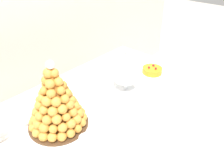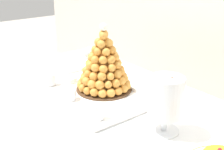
# 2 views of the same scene
# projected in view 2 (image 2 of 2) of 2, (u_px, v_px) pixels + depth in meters

# --- Properties ---
(buffet_table) EXTENTS (1.56, 0.83, 0.78)m
(buffet_table) POSITION_uv_depth(u_px,v_px,m) (110.00, 122.00, 1.37)
(buffet_table) COLOR brown
(buffet_table) RESTS_ON ground_plane
(serving_tray) EXTENTS (0.57, 0.36, 0.02)m
(serving_tray) POSITION_uv_depth(u_px,v_px,m) (91.00, 94.00, 1.41)
(serving_tray) COLOR white
(serving_tray) RESTS_ON buffet_table
(croquembouche) EXTENTS (0.26, 0.26, 0.32)m
(croquembouche) POSITION_uv_depth(u_px,v_px,m) (104.00, 65.00, 1.41)
(croquembouche) COLOR #4C331E
(croquembouche) RESTS_ON serving_tray
(dessert_cup_left) EXTENTS (0.06, 0.06, 0.05)m
(dessert_cup_left) POSITION_uv_depth(u_px,v_px,m) (50.00, 80.00, 1.50)
(dessert_cup_left) COLOR silver
(dessert_cup_left) RESTS_ON serving_tray
(dessert_cup_mid_left) EXTENTS (0.06, 0.06, 0.05)m
(dessert_cup_mid_left) POSITION_uv_depth(u_px,v_px,m) (69.00, 95.00, 1.34)
(dessert_cup_mid_left) COLOR silver
(dessert_cup_mid_left) RESTS_ON serving_tray
(dessert_cup_centre) EXTENTS (0.05, 0.05, 0.06)m
(dessert_cup_centre) POSITION_uv_depth(u_px,v_px,m) (98.00, 112.00, 1.18)
(dessert_cup_centre) COLOR silver
(dessert_cup_centre) RESTS_ON serving_tray
(creme_brulee_ramekin) EXTENTS (0.08, 0.08, 0.02)m
(creme_brulee_ramekin) POSITION_uv_depth(u_px,v_px,m) (69.00, 79.00, 1.54)
(creme_brulee_ramekin) COLOR white
(creme_brulee_ramekin) RESTS_ON serving_tray
(macaron_goblet) EXTENTS (0.13, 0.13, 0.22)m
(macaron_goblet) POSITION_uv_depth(u_px,v_px,m) (166.00, 98.00, 1.07)
(macaron_goblet) COLOR white
(macaron_goblet) RESTS_ON buffet_table
(wine_glass) EXTENTS (0.07, 0.07, 0.15)m
(wine_glass) POSITION_uv_depth(u_px,v_px,m) (89.00, 54.00, 1.64)
(wine_glass) COLOR silver
(wine_glass) RESTS_ON buffet_table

